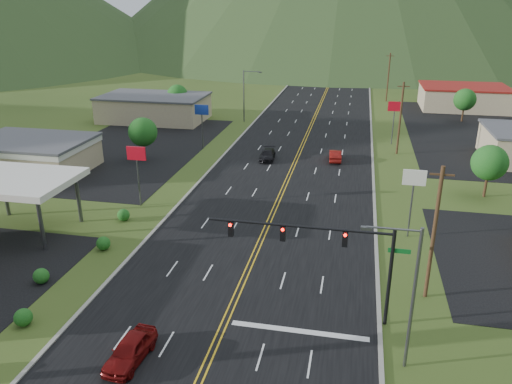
% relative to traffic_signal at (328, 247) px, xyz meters
% --- Properties ---
extents(traffic_signal, '(13.10, 0.43, 7.00)m').
position_rel_traffic_signal_xyz_m(traffic_signal, '(0.00, 0.00, 0.00)').
color(traffic_signal, black).
rests_on(traffic_signal, ground).
extents(streetlight_east, '(3.28, 0.25, 9.00)m').
position_rel_traffic_signal_xyz_m(streetlight_east, '(4.70, -4.00, -0.15)').
color(streetlight_east, '#59595E').
rests_on(streetlight_east, ground).
extents(streetlight_west, '(3.28, 0.25, 9.00)m').
position_rel_traffic_signal_xyz_m(streetlight_west, '(-18.16, 56.00, -0.15)').
color(streetlight_west, '#59595E').
rests_on(streetlight_west, ground).
extents(gas_canopy, '(10.00, 8.00, 5.30)m').
position_rel_traffic_signal_xyz_m(gas_canopy, '(-28.48, 8.00, -0.46)').
color(gas_canopy, white).
rests_on(gas_canopy, ground).
extents(building_west_mid, '(14.40, 10.40, 4.10)m').
position_rel_traffic_signal_xyz_m(building_west_mid, '(-38.48, 24.00, -3.06)').
color(building_west_mid, '#C3B387').
rests_on(building_west_mid, ground).
extents(building_west_far, '(18.40, 11.40, 4.50)m').
position_rel_traffic_signal_xyz_m(building_west_far, '(-34.48, 54.00, -3.07)').
color(building_west_far, '#C3B387').
rests_on(building_west_far, ground).
extents(building_east_far, '(16.40, 12.40, 4.50)m').
position_rel_traffic_signal_xyz_m(building_east_far, '(21.52, 76.00, -3.07)').
color(building_east_far, '#C3B387').
rests_on(building_east_far, ground).
extents(pole_sign_west_a, '(2.00, 0.18, 6.40)m').
position_rel_traffic_signal_xyz_m(pole_sign_west_a, '(-20.48, 16.00, -0.28)').
color(pole_sign_west_a, '#59595E').
rests_on(pole_sign_west_a, ground).
extents(pole_sign_west_b, '(2.00, 0.18, 6.40)m').
position_rel_traffic_signal_xyz_m(pole_sign_west_b, '(-20.48, 38.00, -0.28)').
color(pole_sign_west_b, '#59595E').
rests_on(pole_sign_west_b, ground).
extents(pole_sign_east_a, '(2.00, 0.18, 6.40)m').
position_rel_traffic_signal_xyz_m(pole_sign_east_a, '(6.52, 14.00, -0.28)').
color(pole_sign_east_a, '#59595E').
rests_on(pole_sign_east_a, ground).
extents(pole_sign_east_b, '(2.00, 0.18, 6.40)m').
position_rel_traffic_signal_xyz_m(pole_sign_east_b, '(6.52, 46.00, -0.28)').
color(pole_sign_east_b, '#59595E').
rests_on(pole_sign_east_b, ground).
extents(tree_west_a, '(3.84, 3.84, 5.82)m').
position_rel_traffic_signal_xyz_m(tree_west_a, '(-26.48, 31.00, -1.44)').
color(tree_west_a, '#382314').
rests_on(tree_west_a, ground).
extents(tree_west_b, '(3.84, 3.84, 5.82)m').
position_rel_traffic_signal_xyz_m(tree_west_b, '(-31.48, 58.00, -1.44)').
color(tree_west_b, '#382314').
rests_on(tree_west_b, ground).
extents(tree_east_a, '(3.84, 3.84, 5.82)m').
position_rel_traffic_signal_xyz_m(tree_east_a, '(15.52, 26.00, -1.44)').
color(tree_east_a, '#382314').
rests_on(tree_east_a, ground).
extents(tree_east_b, '(3.84, 3.84, 5.82)m').
position_rel_traffic_signal_xyz_m(tree_east_b, '(19.52, 64.00, -1.44)').
color(tree_east_b, '#382314').
rests_on(tree_east_b, ground).
extents(utility_pole_a, '(1.60, 0.28, 10.00)m').
position_rel_traffic_signal_xyz_m(utility_pole_a, '(7.02, 4.00, -0.20)').
color(utility_pole_a, '#382314').
rests_on(utility_pole_a, ground).
extents(utility_pole_b, '(1.60, 0.28, 10.00)m').
position_rel_traffic_signal_xyz_m(utility_pole_b, '(7.02, 41.00, -0.20)').
color(utility_pole_b, '#382314').
rests_on(utility_pole_b, ground).
extents(utility_pole_c, '(1.60, 0.28, 10.00)m').
position_rel_traffic_signal_xyz_m(utility_pole_c, '(7.02, 81.00, -0.20)').
color(utility_pole_c, '#382314').
rests_on(utility_pole_c, ground).
extents(utility_pole_d, '(1.60, 0.28, 10.00)m').
position_rel_traffic_signal_xyz_m(utility_pole_d, '(7.02, 121.00, -0.20)').
color(utility_pole_d, '#382314').
rests_on(utility_pole_d, ground).
extents(car_red_near, '(2.13, 4.53, 1.50)m').
position_rel_traffic_signal_xyz_m(car_red_near, '(-11.01, -6.84, -4.58)').
color(car_red_near, '#690C0B').
rests_on(car_red_near, ground).
extents(car_dark_mid, '(2.14, 4.65, 1.32)m').
position_rel_traffic_signal_xyz_m(car_dark_mid, '(-10.28, 34.51, -4.67)').
color(car_dark_mid, black).
rests_on(car_dark_mid, ground).
extents(car_red_far, '(1.86, 4.54, 1.46)m').
position_rel_traffic_signal_xyz_m(car_red_far, '(-1.31, 35.90, -4.60)').
color(car_red_far, maroon).
rests_on(car_red_far, ground).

